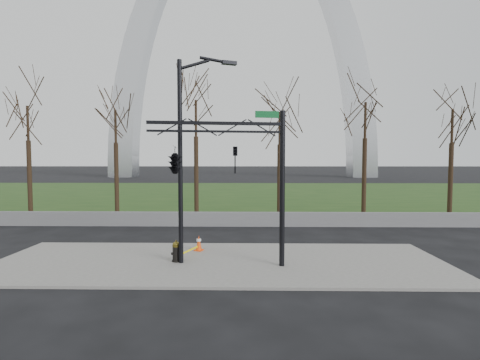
{
  "coord_description": "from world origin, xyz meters",
  "views": [
    {
      "loc": [
        1.07,
        -14.03,
        4.12
      ],
      "look_at": [
        0.79,
        2.0,
        3.25
      ],
      "focal_mm": 26.45,
      "sensor_mm": 36.0,
      "label": 1
    }
  ],
  "objects_px": {
    "traffic_signal_mast": "(196,160)",
    "street_light": "(186,146)",
    "fire_hydrant": "(177,252)",
    "traffic_cone": "(199,243)"
  },
  "relations": [
    {
      "from": "traffic_cone",
      "to": "traffic_signal_mast",
      "type": "relative_size",
      "value": 0.11
    },
    {
      "from": "fire_hydrant",
      "to": "traffic_signal_mast",
      "type": "bearing_deg",
      "value": -58.83
    },
    {
      "from": "fire_hydrant",
      "to": "street_light",
      "type": "distance_m",
      "value": 4.22
    },
    {
      "from": "traffic_signal_mast",
      "to": "street_light",
      "type": "bearing_deg",
      "value": 112.3
    },
    {
      "from": "traffic_cone",
      "to": "fire_hydrant",
      "type": "bearing_deg",
      "value": -110.68
    },
    {
      "from": "fire_hydrant",
      "to": "street_light",
      "type": "height_order",
      "value": "street_light"
    },
    {
      "from": "traffic_cone",
      "to": "traffic_signal_mast",
      "type": "height_order",
      "value": "traffic_signal_mast"
    },
    {
      "from": "fire_hydrant",
      "to": "street_light",
      "type": "relative_size",
      "value": 0.1
    },
    {
      "from": "traffic_cone",
      "to": "street_light",
      "type": "xyz_separation_m",
      "value": [
        -0.23,
        -1.81,
        4.26
      ]
    },
    {
      "from": "fire_hydrant",
      "to": "traffic_cone",
      "type": "distance_m",
      "value": 1.86
    }
  ]
}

